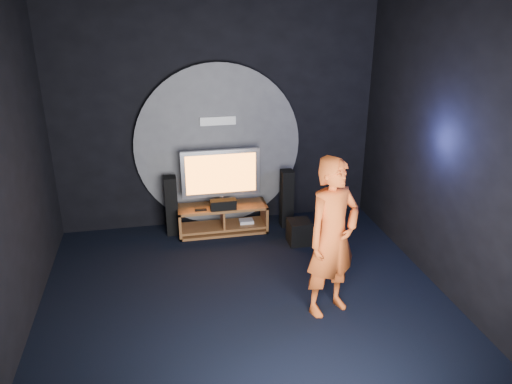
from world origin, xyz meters
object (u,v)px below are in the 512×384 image
subwoofer (299,232)px  player (332,238)px  media_console (223,220)px  tower_speaker_left (171,206)px  tower_speaker_right (287,199)px  tv (221,175)px

subwoofer → player: size_ratio=0.19×
subwoofer → player: 1.89m
media_console → tower_speaker_left: size_ratio=1.47×
tower_speaker_right → player: bearing=-92.2°
media_console → tower_speaker_left: tower_speaker_left is taller
tv → media_console: bearing=-84.0°
media_console → subwoofer: size_ratio=3.80×
tv → subwoofer: tv is taller
tower_speaker_left → player: bearing=-54.4°
tv → tower_speaker_right: (1.05, -0.05, -0.46)m
tower_speaker_right → player: player is taller
tv → player: bearing=-68.2°
tower_speaker_left → media_console: bearing=-7.3°
tv → player: (0.96, -2.39, 0.02)m
media_console → tower_speaker_right: bearing=1.1°
tv → tower_speaker_right: size_ratio=1.28×
tower_speaker_right → player: (-0.09, -2.34, 0.49)m
tv → player: player is taller
subwoofer → player: (-0.13, -1.71, 0.78)m
media_console → subwoofer: bearing=-29.4°
media_console → tv: size_ratio=1.15×
media_console → player: (0.95, -2.32, 0.77)m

